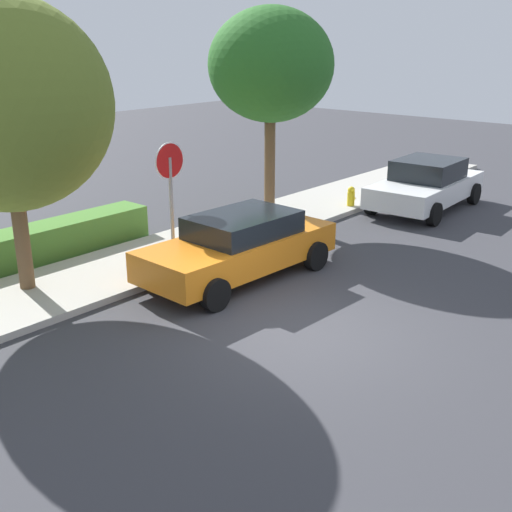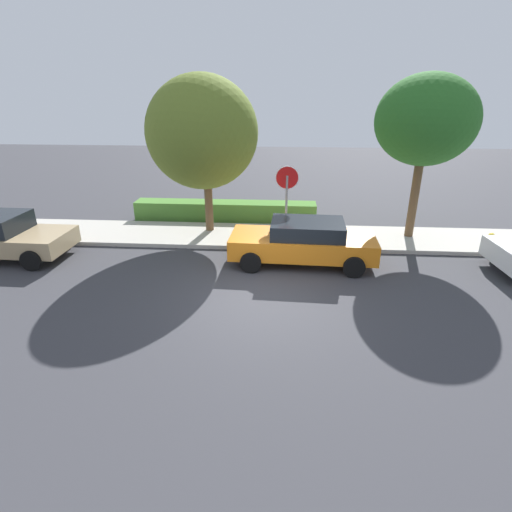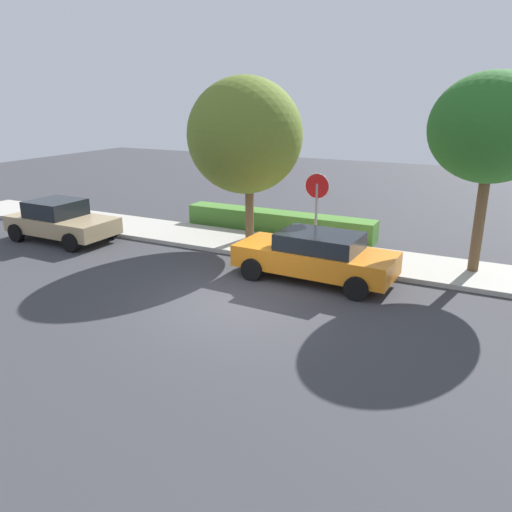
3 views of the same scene
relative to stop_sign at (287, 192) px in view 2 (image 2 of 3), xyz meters
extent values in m
plane|color=#38383D|center=(-0.66, -3.96, -1.92)|extent=(60.00, 60.00, 0.00)
cube|color=#B2ADA3|center=(-0.66, 0.75, -1.85)|extent=(32.00, 2.51, 0.14)
cylinder|color=gray|center=(0.00, 0.00, -0.68)|extent=(0.08, 0.08, 2.48)
cylinder|color=white|center=(0.00, 0.00, 0.49)|extent=(0.78, 0.02, 0.78)
cylinder|color=red|center=(0.00, 0.00, 0.49)|extent=(0.73, 0.03, 0.73)
cube|color=orange|center=(0.52, -1.45, -1.31)|extent=(4.53, 1.91, 0.62)
cube|color=black|center=(0.66, -1.46, -0.77)|extent=(2.27, 1.62, 0.46)
cylinder|color=black|center=(-1.03, -2.27, -1.60)|extent=(0.65, 0.24, 0.64)
cylinder|color=black|center=(-0.96, -0.52, -1.60)|extent=(0.65, 0.24, 0.64)
cylinder|color=black|center=(2.00, -2.38, -1.60)|extent=(0.65, 0.24, 0.64)
cylinder|color=black|center=(2.07, -0.64, -1.60)|extent=(0.65, 0.24, 0.64)
cylinder|color=black|center=(6.83, -0.91, -1.60)|extent=(0.65, 0.25, 0.64)
cube|color=tan|center=(-9.00, -1.65, -1.34)|extent=(4.01, 1.90, 0.57)
cylinder|color=black|center=(-7.63, -0.76, -1.60)|extent=(0.64, 0.23, 0.64)
cylinder|color=black|center=(-7.66, -2.59, -1.60)|extent=(0.64, 0.23, 0.64)
cylinder|color=brown|center=(4.51, 1.00, -0.42)|extent=(0.30, 0.30, 3.00)
ellipsoid|color=#286623|center=(4.49, 0.97, 2.25)|extent=(3.29, 3.29, 2.95)
cylinder|color=brown|center=(-2.88, 1.14, -0.72)|extent=(0.29, 0.29, 2.41)
ellipsoid|color=olive|center=(-2.96, 0.99, 1.79)|extent=(3.87, 3.87, 3.86)
cylinder|color=gold|center=(6.81, -0.20, -1.65)|extent=(0.22, 0.22, 0.55)
sphere|color=gold|center=(6.81, -0.20, -1.31)|extent=(0.21, 0.21, 0.21)
cylinder|color=gold|center=(6.96, -0.20, -1.59)|extent=(0.08, 0.09, 0.09)
cube|color=#4C8433|center=(-2.51, 2.77, -1.52)|extent=(7.48, 0.90, 0.80)
camera|label=1|loc=(-8.91, -10.05, 2.96)|focal=45.00mm
camera|label=2|loc=(-0.10, -13.15, 3.19)|focal=28.00mm
camera|label=3|loc=(5.02, -14.07, 3.04)|focal=35.00mm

